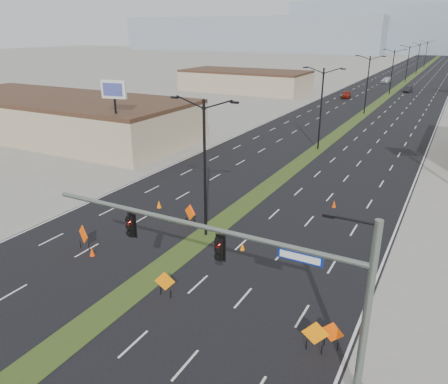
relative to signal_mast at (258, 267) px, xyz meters
The scene contains 29 objects.
ground 10.01m from the signal_mast, 166.85° to the right, with size 600.00×600.00×0.00m, color gray.
road_surface 98.49m from the signal_mast, 94.99° to the left, with size 25.00×400.00×0.02m, color black.
median_strip 98.49m from the signal_mast, 94.99° to the left, with size 2.00×400.00×0.04m, color #274217.
building_sw_near 51.83m from the signal_mast, 147.26° to the left, with size 40.00×16.00×5.00m, color tan.
building_sw_far 92.41m from the signal_mast, 116.04° to the left, with size 30.00×14.00×4.50m, color tan.
mesa_west 306.35m from the signal_mast, 114.82° to the left, with size 180.00×50.00×22.00m, color #8A99AB.
mesa_backdrop 320.53m from the signal_mast, 96.91° to the left, with size 140.00×50.00×32.00m, color #8A99AB.
signal_mast is the anchor object (origin of this frame).
streetlight_0 13.18m from the signal_mast, 130.54° to the left, with size 5.15×0.24×10.02m.
streetlight_1 38.96m from the signal_mast, 102.69° to the left, with size 5.15×0.24×10.02m.
streetlight_2 66.56m from the signal_mast, 97.39° to the left, with size 5.15×0.24×10.02m.
streetlight_3 94.39m from the signal_mast, 95.20° to the left, with size 5.15×0.24×10.02m.
streetlight_4 122.30m from the signal_mast, 94.01° to the left, with size 5.15×0.24×10.02m.
streetlight_5 150.25m from the signal_mast, 93.26° to the left, with size 5.15×0.24×10.02m.
streetlight_6 178.21m from the signal_mast, 92.75° to the left, with size 5.15×0.24×10.02m.
car_left 85.45m from the signal_mast, 100.87° to the left, with size 1.78×4.42×1.51m, color maroon.
car_mid 100.74m from the signal_mast, 93.01° to the left, with size 1.42×4.08×1.35m, color black.
car_far 119.08m from the signal_mast, 96.34° to the left, with size 2.02×4.96×1.44m, color #B8BEC2.
construction_sign_0 15.81m from the signal_mast, 164.56° to the left, with size 1.30×0.55×1.84m.
construction_sign_1 15.75m from the signal_mast, 133.67° to the left, with size 1.19×0.51×1.69m.
construction_sign_2 15.70m from the signal_mast, 133.89° to the left, with size 1.12×0.53×1.61m.
construction_sign_3 7.89m from the signal_mast, 162.37° to the left, with size 1.13×0.46×1.59m.
construction_sign_4 4.73m from the signal_mast, 35.64° to the left, with size 1.24×0.42×1.71m.
construction_sign_5 5.42m from the signal_mast, 37.94° to the left, with size 1.11×0.07×1.48m.
cone_0 14.85m from the signal_mast, 165.14° to the left, with size 0.36×0.36×0.60m, color #FF3D05.
cone_1 11.42m from the signal_mast, 119.23° to the left, with size 0.34×0.34×0.56m, color #FF6E05.
cone_2 20.40m from the signal_mast, 94.65° to the left, with size 0.37×0.37×0.62m, color #DF3F04.
cone_3 19.90m from the signal_mast, 139.43° to the left, with size 0.41×0.41×0.68m, color #FD6B05.
pole_sign_west 35.08m from the signal_mast, 141.06° to the left, with size 3.00×0.86×9.14m.
Camera 1 is at (15.05, -13.07, 14.37)m, focal length 35.00 mm.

